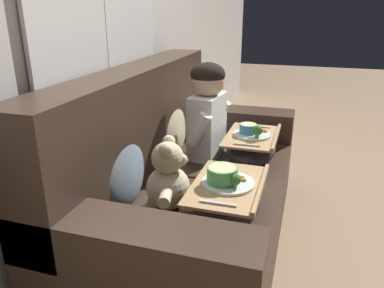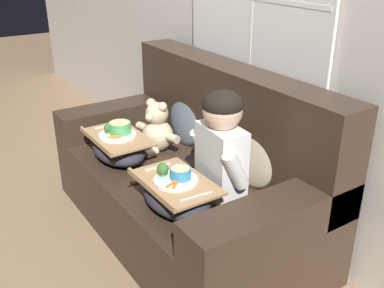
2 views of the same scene
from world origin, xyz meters
name	(u,v)px [view 1 (image 1 of 2)]	position (x,y,z in m)	size (l,w,h in m)	color
ground_plane	(196,242)	(0.00, 0.00, 0.00)	(14.00, 14.00, 0.00)	#8E7051
couch	(182,187)	(0.00, 0.08, 0.34)	(1.76, 0.90, 0.97)	#38281E
throw_pillow_behind_child	(171,123)	(0.33, 0.26, 0.59)	(0.39, 0.19, 0.40)	#C1B293
throw_pillow_behind_teddy	(121,164)	(-0.33, 0.26, 0.59)	(0.39, 0.19, 0.40)	slate
child_figure	(208,106)	(0.33, 0.03, 0.71)	(0.41, 0.21, 0.56)	white
teddy_bear	(169,179)	(-0.33, 0.03, 0.54)	(0.35, 0.25, 0.33)	beige
lap_tray_child	(251,147)	(0.33, -0.24, 0.49)	(0.45, 0.29, 0.24)	#2D2D38
lap_tray_teddy	(227,198)	(-0.33, -0.24, 0.49)	(0.46, 0.29, 0.24)	#2D2D38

